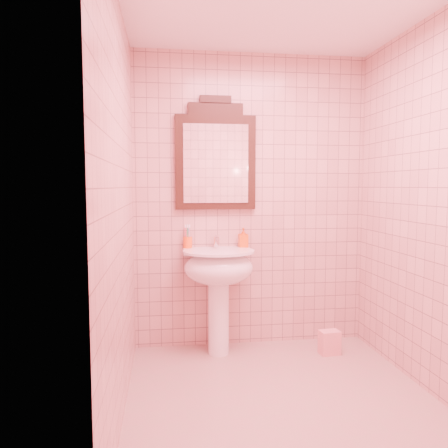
{
  "coord_description": "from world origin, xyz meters",
  "views": [
    {
      "loc": [
        -0.74,
        -2.6,
        1.38
      ],
      "look_at": [
        -0.31,
        0.55,
        1.11
      ],
      "focal_mm": 35.0,
      "sensor_mm": 36.0,
      "label": 1
    }
  ],
  "objects": [
    {
      "name": "floor",
      "position": [
        0.0,
        0.0,
        0.0
      ],
      "size": [
        2.2,
        2.2,
        0.0
      ],
      "primitive_type": "plane",
      "color": "tan",
      "rests_on": "ground"
    },
    {
      "name": "faucet",
      "position": [
        -0.31,
        1.01,
        0.92
      ],
      "size": [
        0.04,
        0.16,
        0.11
      ],
      "color": "white",
      "rests_on": "pedestal_sink"
    },
    {
      "name": "mirror",
      "position": [
        -0.31,
        1.07,
        1.62
      ],
      "size": [
        0.68,
        0.06,
        0.94
      ],
      "color": "black",
      "rests_on": "back_wall"
    },
    {
      "name": "soap_dispenser",
      "position": [
        -0.08,
        1.03,
        0.95
      ],
      "size": [
        0.08,
        0.08,
        0.17
      ],
      "primitive_type": "imported",
      "rotation": [
        0.0,
        0.0,
        0.02
      ],
      "color": "#DA5412",
      "rests_on": "pedestal_sink"
    },
    {
      "name": "towel",
      "position": [
        0.59,
        0.74,
        0.1
      ],
      "size": [
        0.17,
        0.12,
        0.2
      ],
      "primitive_type": "cube",
      "rotation": [
        0.0,
        0.0,
        0.09
      ],
      "color": "#ED9F8B",
      "rests_on": "floor"
    },
    {
      "name": "toothbrush_cup",
      "position": [
        -0.55,
        1.05,
        0.91
      ],
      "size": [
        0.07,
        0.07,
        0.17
      ],
      "rotation": [
        0.0,
        0.0,
        0.27
      ],
      "color": "#FB5515",
      "rests_on": "pedestal_sink"
    },
    {
      "name": "back_wall",
      "position": [
        0.0,
        1.1,
        1.25
      ],
      "size": [
        2.0,
        0.02,
        2.5
      ],
      "primitive_type": "cube",
      "color": "#D29C92",
      "rests_on": "floor"
    },
    {
      "name": "pedestal_sink",
      "position": [
        -0.31,
        0.87,
        0.66
      ],
      "size": [
        0.58,
        0.58,
        0.86
      ],
      "color": "white",
      "rests_on": "floor"
    }
  ]
}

